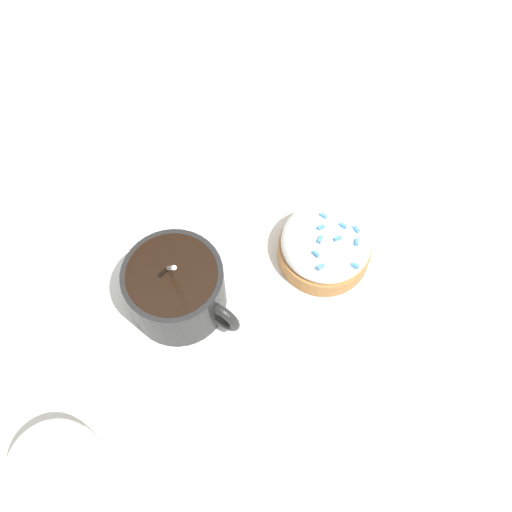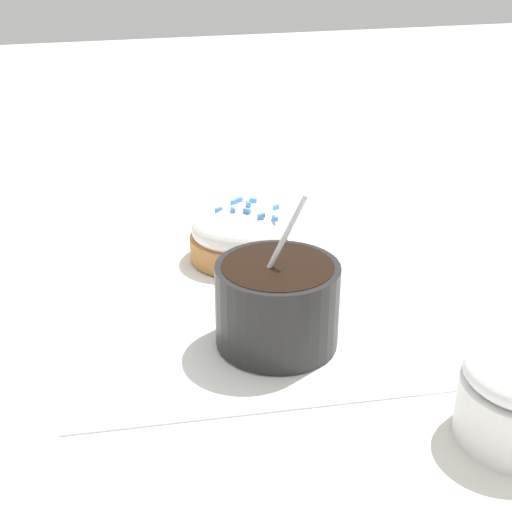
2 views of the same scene
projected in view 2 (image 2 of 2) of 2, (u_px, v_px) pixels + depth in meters
ground_plane at (262, 296)px, 0.63m from camera, size 3.00×3.00×0.00m
paper_napkin at (262, 295)px, 0.63m from camera, size 0.35×0.35×0.00m
coffee_cup at (278, 300)px, 0.54m from camera, size 0.09×0.11×0.12m
frosted_pastry at (243, 235)px, 0.68m from camera, size 0.09×0.09×0.05m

